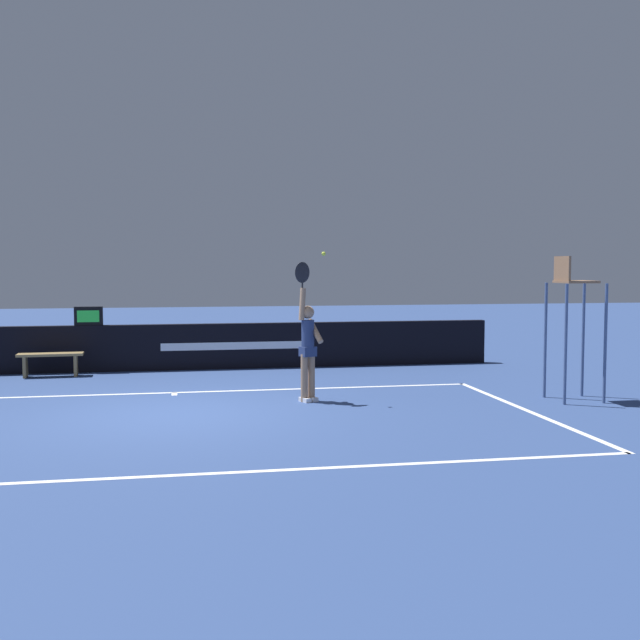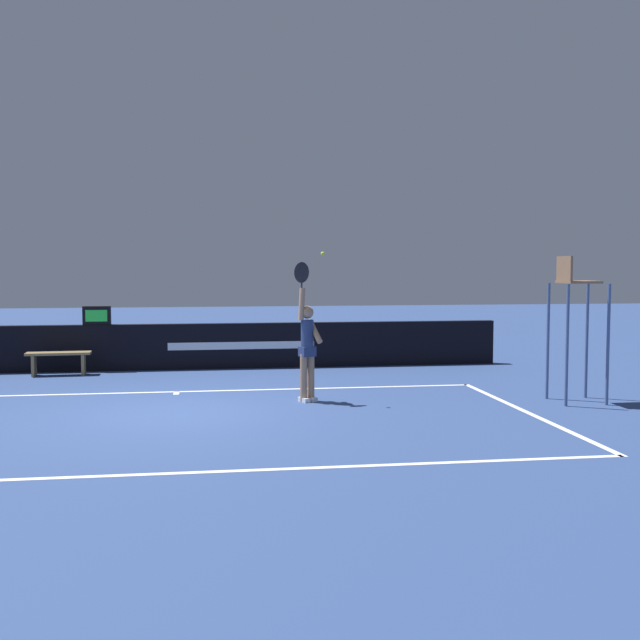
{
  "view_description": "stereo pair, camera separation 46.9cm",
  "coord_description": "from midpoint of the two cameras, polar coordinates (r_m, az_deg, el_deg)",
  "views": [
    {
      "loc": [
        0.05,
        -11.75,
        2.25
      ],
      "look_at": [
        2.41,
        0.89,
        1.33
      ],
      "focal_mm": 43.39,
      "sensor_mm": 36.0,
      "label": 1
    },
    {
      "loc": [
        0.51,
        -11.83,
        2.25
      ],
      "look_at": [
        2.41,
        0.89,
        1.33
      ],
      "focal_mm": 43.39,
      "sensor_mm": 36.0,
      "label": 2
    }
  ],
  "objects": [
    {
      "name": "courtside_bench_near",
      "position": [
        16.54,
        -20.03,
        -2.74
      ],
      "size": [
        1.29,
        0.41,
        0.47
      ],
      "color": "olive",
      "rests_on": "ground"
    },
    {
      "name": "umpire_chair",
      "position": [
        13.32,
        17.18,
        0.81
      ],
      "size": [
        0.74,
        0.74,
        2.39
      ],
      "color": "#485D8B",
      "rests_on": "ground"
    },
    {
      "name": "speed_display",
      "position": [
        16.91,
        -17.47,
        0.28
      ],
      "size": [
        0.57,
        0.16,
        0.39
      ],
      "color": "black",
      "rests_on": "back_wall"
    },
    {
      "name": "court_lines",
      "position": [
        11.27,
        -11.89,
        -7.48
      ],
      "size": [
        10.82,
        5.55,
        0.0
      ],
      "color": "white",
      "rests_on": "ground"
    },
    {
      "name": "tennis_player",
      "position": [
        12.66,
        -1.98,
        -1.82
      ],
      "size": [
        0.48,
        0.41,
        2.3
      ],
      "color": "#9E7A5D",
      "rests_on": "ground"
    },
    {
      "name": "ground_plane",
      "position": [
        12.0,
        -11.81,
        -6.78
      ],
      "size": [
        60.0,
        60.0,
        0.0
      ],
      "primitive_type": "plane",
      "color": "navy"
    },
    {
      "name": "back_wall",
      "position": [
        16.85,
        -11.48,
        -1.97
      ],
      "size": [
        13.99,
        0.22,
        0.98
      ],
      "color": "black",
      "rests_on": "ground"
    },
    {
      "name": "tennis_ball",
      "position": [
        12.46,
        -0.81,
        4.91
      ],
      "size": [
        0.07,
        0.07,
        0.07
      ],
      "color": "#CADE38"
    }
  ]
}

